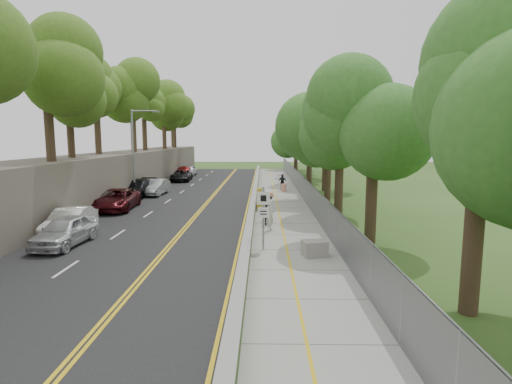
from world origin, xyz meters
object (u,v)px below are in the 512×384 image
(car_2, at_px, (117,200))
(car_1, at_px, (70,222))
(person_far, at_px, (283,182))
(painter_0, at_px, (259,199))
(signpost, at_px, (263,211))
(streetlight, at_px, (136,147))
(car_0, at_px, (65,231))
(concrete_block, at_px, (314,248))
(construction_barrel, at_px, (284,188))

(car_2, bearing_deg, car_1, -91.84)
(person_far, bearing_deg, painter_0, 100.83)
(painter_0, bearing_deg, signpost, -168.65)
(car_1, bearing_deg, person_far, 52.86)
(streetlight, height_order, painter_0, streetlight)
(car_0, height_order, person_far, person_far)
(signpost, bearing_deg, car_0, 176.18)
(streetlight, xyz_separation_m, concrete_block, (13.88, -18.00, -4.23))
(car_2, height_order, painter_0, painter_0)
(concrete_block, bearing_deg, car_2, 138.88)
(car_2, distance_m, person_far, 17.57)
(signpost, height_order, person_far, signpost)
(painter_0, bearing_deg, car_1, 137.36)
(streetlight, relative_size, car_1, 1.72)
(streetlight, distance_m, painter_0, 13.31)
(construction_barrel, relative_size, car_0, 0.18)
(painter_0, relative_size, person_far, 1.02)
(person_far, bearing_deg, car_0, 83.19)
(painter_0, bearing_deg, concrete_block, -157.59)
(signpost, distance_m, painter_0, 10.95)
(concrete_block, height_order, painter_0, painter_0)
(car_1, distance_m, painter_0, 13.30)
(concrete_block, bearing_deg, construction_barrel, 90.77)
(streetlight, distance_m, car_1, 14.75)
(construction_barrel, bearing_deg, signpost, -95.62)
(car_0, bearing_deg, car_1, 113.70)
(car_1, bearing_deg, construction_barrel, 50.79)
(construction_barrel, distance_m, car_0, 23.70)
(signpost, bearing_deg, car_1, 165.58)
(streetlight, bearing_deg, car_0, -84.89)
(car_1, relative_size, car_2, 0.83)
(car_0, bearing_deg, streetlight, 98.34)
(concrete_block, bearing_deg, person_far, 90.84)
(signpost, relative_size, person_far, 1.86)
(signpost, distance_m, person_far, 22.56)
(car_1, bearing_deg, painter_0, 33.64)
(signpost, bearing_deg, painter_0, 91.58)
(signpost, height_order, construction_barrel, signpost)
(car_0, xyz_separation_m, car_2, (-1.11, 10.15, 0.02))
(concrete_block, relative_size, person_far, 0.65)
(car_2, bearing_deg, car_0, -87.88)
(concrete_block, distance_m, car_0, 12.53)
(car_0, bearing_deg, person_far, 64.22)
(car_0, bearing_deg, car_2, 99.46)
(car_2, bearing_deg, concrete_block, -45.23)
(car_1, height_order, person_far, person_far)
(car_0, height_order, car_2, car_2)
(construction_barrel, bearing_deg, person_far, 91.98)
(streetlight, bearing_deg, concrete_block, -52.37)
(streetlight, xyz_separation_m, painter_0, (11.21, -6.12, -3.74))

